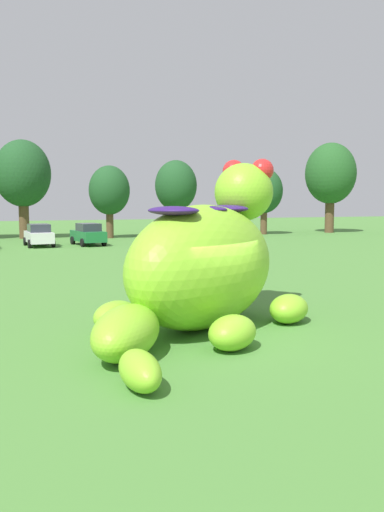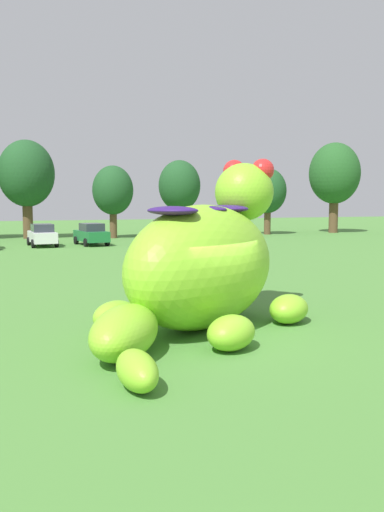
{
  "view_description": "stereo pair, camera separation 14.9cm",
  "coord_description": "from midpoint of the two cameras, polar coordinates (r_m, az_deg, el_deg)",
  "views": [
    {
      "loc": [
        -5.33,
        -13.16,
        3.66
      ],
      "look_at": [
        -0.19,
        2.16,
        1.94
      ],
      "focal_mm": 38.01,
      "sensor_mm": 36.0,
      "label": 1
    },
    {
      "loc": [
        -5.18,
        -13.21,
        3.66
      ],
      "look_at": [
        -0.19,
        2.16,
        1.94
      ],
      "focal_mm": 38.01,
      "sensor_mm": 36.0,
      "label": 2
    }
  ],
  "objects": [
    {
      "name": "ground_plane",
      "position": [
        14.66,
        3.14,
        -8.39
      ],
      "size": [
        160.0,
        160.0,
        0.0
      ],
      "primitive_type": "plane",
      "color": "#4C8438"
    },
    {
      "name": "giant_inflatable_creature",
      "position": [
        15.31,
        0.93,
        -0.9
      ],
      "size": [
        7.47,
        8.72,
        4.92
      ],
      "color": "#8CD12D",
      "rests_on": "ground"
    },
    {
      "name": "car_white",
      "position": [
        43.08,
        -15.92,
        2.12
      ],
      "size": [
        2.25,
        4.25,
        1.72
      ],
      "color": "white",
      "rests_on": "ground"
    },
    {
      "name": "car_green",
      "position": [
        43.34,
        -10.97,
        2.26
      ],
      "size": [
        2.5,
        4.35,
        1.72
      ],
      "color": "#1E7238",
      "rests_on": "ground"
    },
    {
      "name": "tree_centre_left",
      "position": [
        51.94,
        -17.48,
        8.22
      ],
      "size": [
        5.04,
        5.04,
        8.95
      ],
      "color": "brown",
      "rests_on": "ground"
    },
    {
      "name": "tree_centre",
      "position": [
        50.7,
        -8.78,
        6.8
      ],
      "size": [
        3.76,
        3.76,
        6.67
      ],
      "color": "brown",
      "rests_on": "ground"
    },
    {
      "name": "tree_centre_right",
      "position": [
        54.89,
        -1.78,
        7.36
      ],
      "size": [
        4.22,
        4.22,
        7.48
      ],
      "color": "brown",
      "rests_on": "ground"
    },
    {
      "name": "tree_mid_right",
      "position": [
        55.89,
        7.53,
        6.77
      ],
      "size": [
        3.78,
        3.78,
        6.7
      ],
      "color": "brown",
      "rests_on": "ground"
    },
    {
      "name": "tree_right",
      "position": [
        60.17,
        14.31,
        8.36
      ],
      "size": [
        5.38,
        5.38,
        9.55
      ],
      "color": "brown",
      "rests_on": "ground"
    },
    {
      "name": "spectator_near_inflatable",
      "position": [
        37.17,
        -2.97,
        1.74
      ],
      "size": [
        0.38,
        0.26,
        1.71
      ],
      "color": "#726656",
      "rests_on": "ground"
    },
    {
      "name": "spectator_mid_field",
      "position": [
        28.51,
        2.34,
        0.42
      ],
      "size": [
        0.38,
        0.26,
        1.71
      ],
      "color": "#2D334C",
      "rests_on": "ground"
    }
  ]
}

